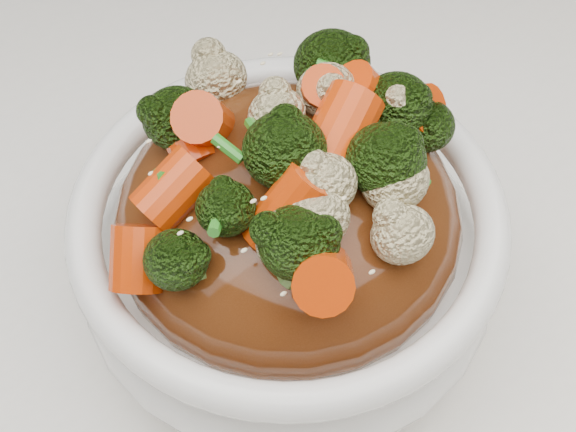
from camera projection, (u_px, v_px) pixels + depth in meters
tablecloth at (239, 422)px, 0.45m from camera, size 1.20×0.80×0.04m
bowl at (288, 254)px, 0.44m from camera, size 0.24×0.24×0.08m
sauce_base at (288, 220)px, 0.41m from camera, size 0.19×0.19×0.09m
carrots at (288, 135)px, 0.37m from camera, size 0.19×0.19×0.05m
broccoli at (288, 136)px, 0.37m from camera, size 0.19×0.19×0.04m
cauliflower at (288, 139)px, 0.37m from camera, size 0.19×0.19×0.03m
scallions at (288, 133)px, 0.37m from camera, size 0.14×0.14×0.02m
sesame_seeds at (288, 133)px, 0.37m from camera, size 0.17×0.17×0.01m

